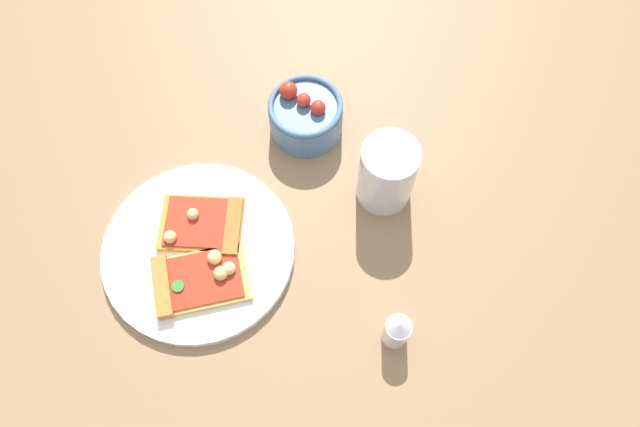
% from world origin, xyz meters
% --- Properties ---
extents(ground_plane, '(2.40, 2.40, 0.00)m').
position_xyz_m(ground_plane, '(0.00, 0.00, 0.00)').
color(ground_plane, '#93704C').
rests_on(ground_plane, ground).
extents(plate, '(0.26, 0.26, 0.01)m').
position_xyz_m(plate, '(-0.03, -0.03, 0.01)').
color(plate, white).
rests_on(plate, ground_plane).
extents(pizza_slice_near, '(0.13, 0.14, 0.03)m').
position_xyz_m(pizza_slice_near, '(-0.07, -0.05, 0.02)').
color(pizza_slice_near, '#E5B256').
rests_on(pizza_slice_near, plate).
extents(pizza_slice_far, '(0.11, 0.13, 0.02)m').
position_xyz_m(pizza_slice_far, '(-0.00, -0.03, 0.02)').
color(pizza_slice_far, gold).
rests_on(pizza_slice_far, plate).
extents(salad_bowl, '(0.11, 0.11, 0.08)m').
position_xyz_m(salad_bowl, '(0.20, -0.10, 0.03)').
color(salad_bowl, '#4C7299').
rests_on(salad_bowl, ground_plane).
extents(soda_glass, '(0.08, 0.08, 0.11)m').
position_xyz_m(soda_glass, '(0.13, -0.24, 0.05)').
color(soda_glass, silver).
rests_on(soda_glass, ground_plane).
extents(pepper_shaker, '(0.03, 0.03, 0.07)m').
position_xyz_m(pepper_shaker, '(-0.06, -0.31, 0.03)').
color(pepper_shaker, silver).
rests_on(pepper_shaker, ground_plane).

